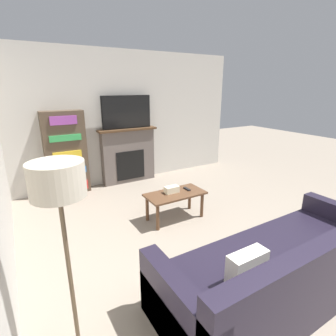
# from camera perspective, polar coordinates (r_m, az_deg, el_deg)

# --- Properties ---
(wall_back) EXTENTS (5.41, 0.06, 2.70)m
(wall_back) POSITION_cam_1_polar(r_m,az_deg,el_deg) (5.65, -10.10, 10.57)
(wall_back) COLOR beige
(wall_back) RESTS_ON ground_plane
(fireplace) EXTENTS (1.24, 0.28, 1.16)m
(fireplace) POSITION_cam_1_polar(r_m,az_deg,el_deg) (5.67, -8.64, 2.79)
(fireplace) COLOR #605651
(fireplace) RESTS_ON ground_plane
(tv) EXTENTS (1.05, 0.03, 0.66)m
(tv) POSITION_cam_1_polar(r_m,az_deg,el_deg) (5.50, -8.99, 11.91)
(tv) COLOR black
(tv) RESTS_ON fireplace
(couch) EXTENTS (2.53, 0.99, 0.82)m
(couch) POSITION_cam_1_polar(r_m,az_deg,el_deg) (2.95, 23.43, -19.73)
(couch) COLOR black
(couch) RESTS_ON ground_plane
(coffee_table) EXTENTS (0.92, 0.46, 0.43)m
(coffee_table) POSITION_cam_1_polar(r_m,az_deg,el_deg) (4.05, 1.54, -6.35)
(coffee_table) COLOR brown
(coffee_table) RESTS_ON ground_plane
(tissue_box) EXTENTS (0.22, 0.12, 0.10)m
(tissue_box) POSITION_cam_1_polar(r_m,az_deg,el_deg) (4.03, 0.81, -4.69)
(tissue_box) COLOR beige
(tissue_box) RESTS_ON coffee_table
(remote_control) EXTENTS (0.04, 0.15, 0.02)m
(remote_control) POSITION_cam_1_polar(r_m,az_deg,el_deg) (4.16, 4.15, -4.58)
(remote_control) COLOR black
(remote_control) RESTS_ON coffee_table
(bookshelf) EXTENTS (0.74, 0.29, 1.58)m
(bookshelf) POSITION_cam_1_polar(r_m,az_deg,el_deg) (5.28, -21.30, 2.95)
(bookshelf) COLOR #4C3D2D
(bookshelf) RESTS_ON ground_plane
(floor_lamp) EXTENTS (0.33, 0.33, 1.56)m
(floor_lamp) POSITION_cam_1_polar(r_m,az_deg,el_deg) (1.76, -22.50, -6.31)
(floor_lamp) COLOR #2D2D2D
(floor_lamp) RESTS_ON ground_plane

